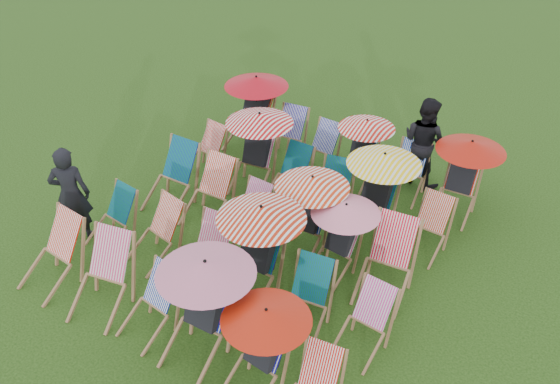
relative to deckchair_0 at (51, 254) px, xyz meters
The scene contains 32 objects.
ground 3.14m from the deckchair_0, 47.03° to the left, with size 100.00×100.00×0.00m, color black.
deckchair_0 is the anchor object (origin of this frame).
deckchair_1 0.94m from the deckchair_0, ahead, with size 0.83×1.04×1.02m.
deckchair_2 1.76m from the deckchair_0, ahead, with size 0.67×0.86×0.86m.
deckchair_3 2.56m from the deckchair_0, ahead, with size 1.18×1.23×1.40m.
deckchair_4 3.45m from the deckchair_0, ahead, with size 1.02×1.08×1.21m.
deckchair_6 1.11m from the deckchair_0, 88.54° to the left, with size 0.64×0.83×0.83m.
deckchair_7 1.44m from the deckchair_0, 53.12° to the left, with size 0.74×0.92×0.89m.
deckchair_8 2.14m from the deckchair_0, 33.27° to the left, with size 0.66×0.88×0.91m.
deckchair_9 2.85m from the deckchair_0, 27.61° to the left, with size 1.19×1.23×1.41m.
deckchair_10 3.58m from the deckchair_0, 18.31° to the left, with size 0.69×0.89×0.90m.
deckchair_11 4.37m from the deckchair_0, 15.92° to the left, with size 0.62×0.82×0.84m.
deckchair_12 2.35m from the deckchair_0, 86.10° to the left, with size 0.67×0.94×1.02m.
deckchair_13 2.52m from the deckchair_0, 68.58° to the left, with size 0.65×0.90×0.98m.
deckchair_14 2.87m from the deckchair_0, 53.19° to the left, with size 0.60×0.79×0.83m.
deckchair_15 3.60m from the deckchair_0, 42.79° to the left, with size 1.08×1.13×1.28m.
deckchair_16 3.99m from the deckchair_0, 35.08° to the left, with size 0.97×1.02×1.15m.
deckchair_17 4.62m from the deckchair_0, 29.60° to the left, with size 0.77×1.01×1.03m.
deckchair_18 3.43m from the deckchair_0, 89.65° to the left, with size 0.63×0.82×0.82m.
deckchair_19 3.69m from the deckchair_0, 73.83° to the left, with size 1.13×1.22×1.35m.
deckchair_20 3.91m from the deckchair_0, 64.04° to the left, with size 0.60×0.82×0.87m.
deckchair_21 4.29m from the deckchair_0, 53.53° to the left, with size 0.71×0.89×0.88m.
deckchair_22 4.78m from the deckchair_0, 46.69° to the left, with size 1.13×1.17×1.34m.
deckchair_23 5.39m from the deckchair_0, 39.28° to the left, with size 0.60×0.80×0.84m.
deckchair_24 4.63m from the deckchair_0, 87.32° to the left, with size 1.18×1.25×1.40m.
deckchair_25 4.73m from the deckchair_0, 77.95° to the left, with size 0.66×0.86×0.89m.
deckchair_26 4.85m from the deckchair_0, 69.27° to the left, with size 0.62×0.82×0.84m.
deckchair_27 5.24m from the deckchair_0, 61.82° to the left, with size 0.97×1.01×1.15m.
deckchair_28 5.73m from the deckchair_0, 54.36° to the left, with size 0.62×0.83×0.86m.
deckchair_29 6.27m from the deckchair_0, 47.43° to the left, with size 1.08×1.13×1.28m.
person_left 1.05m from the deckchair_0, 119.04° to the left, with size 0.58×0.38×1.59m, color black.
person_rear 6.17m from the deckchair_0, 56.61° to the left, with size 0.78×0.61×1.60m, color black.
Camera 1 is at (4.06, -6.16, 6.10)m, focal length 40.00 mm.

